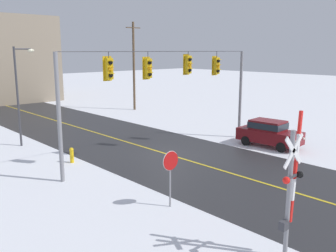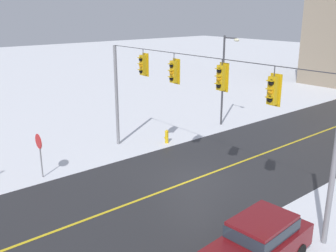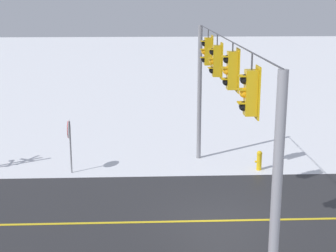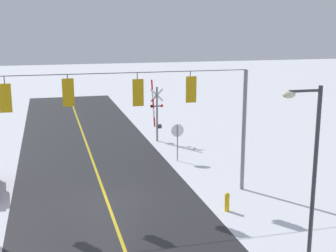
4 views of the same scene
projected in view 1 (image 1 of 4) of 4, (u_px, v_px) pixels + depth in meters
ground_plane at (169, 155)px, 22.77m from camera, size 160.00×160.00×0.00m
road_asphalt at (113, 138)px, 27.11m from camera, size 9.00×80.00×0.01m
lane_centre_line at (113, 138)px, 27.11m from camera, size 0.14×72.00×0.01m
signal_span at (169, 82)px, 21.90m from camera, size 14.20×0.47×6.22m
stop_sign at (171, 166)px, 14.85m from camera, size 0.80×0.09×2.35m
railroad_crossing at (290, 187)px, 11.07m from camera, size 0.98×0.31×4.53m
parked_car_maroon at (269, 132)px, 24.59m from camera, size 2.07×4.30×1.74m
streetlamp_near at (20, 87)px, 24.28m from camera, size 1.39×0.28×6.50m
fire_hydrant at (72, 155)px, 21.07m from camera, size 0.24×0.31×0.88m
utility_pole at (134, 65)px, 39.19m from camera, size 1.80×0.24×9.16m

